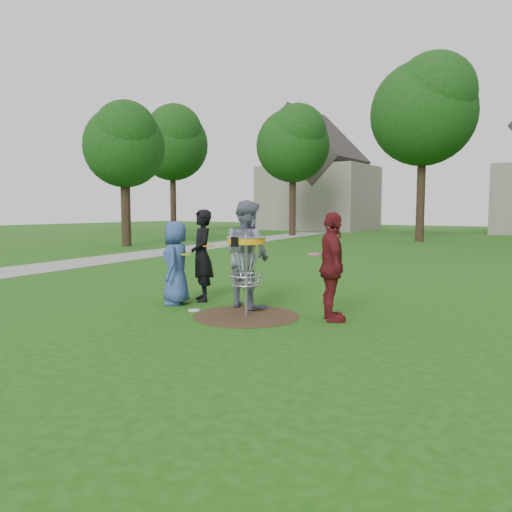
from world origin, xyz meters
The scene contains 11 objects.
ground centered at (0.00, 0.00, 0.00)m, with size 100.00×100.00×0.00m, color #19470F.
dirt_patch centered at (0.00, 0.00, 0.00)m, with size 1.80×1.80×0.01m, color #47331E.
concrete_path centered at (-10.00, 8.00, 0.01)m, with size 2.20×40.00×0.02m, color #9E9E99.
player_blue centered at (-1.73, 0.16, 0.79)m, with size 0.77×0.50×1.58m, color #314986.
player_black centered at (-1.53, 0.69, 0.90)m, with size 0.66×0.43×1.80m, color black.
player_grey centered at (-0.44, 0.66, 0.98)m, with size 0.96×0.74×1.97m, color slate.
player_maroon centered at (1.35, 0.48, 0.88)m, with size 1.03×0.43×1.76m, color maroon.
disc_on_grass centered at (-1.03, -0.15, 0.01)m, with size 0.22×0.22×0.02m, color silver.
disc_golf_basket centered at (0.00, 0.00, 1.02)m, with size 0.66×0.67×1.38m.
held_discs centered at (-0.48, 0.38, 1.09)m, with size 2.76×0.67×0.26m.
tree_row centered at (0.44, 20.67, 6.21)m, with size 51.20×17.42×9.90m.
Camera 1 is at (4.71, -6.85, 1.81)m, focal length 35.00 mm.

